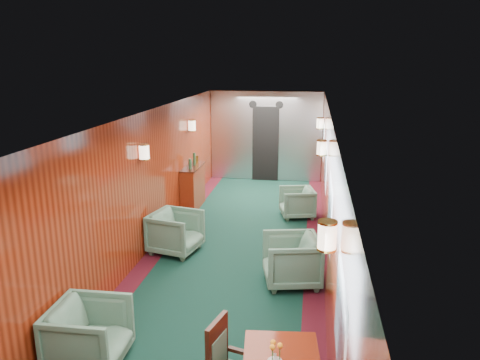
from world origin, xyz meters
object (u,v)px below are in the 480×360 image
Objects in this scene: armchair_right_near at (291,260)px; armchair_right_far at (297,203)px; armchair_left_near at (89,335)px; credenza at (193,186)px; armchair_left_far at (176,232)px.

armchair_right_near reaches higher than armchair_right_far.
armchair_left_near is at bearing -54.67° from armchair_right_near.
credenza is 4.06m from armchair_right_near.
armchair_right_near is (2.07, 2.24, 0.01)m from armchair_left_near.
armchair_right_near is at bearing -13.01° from armchair_right_far.
armchair_left_near is at bearing -87.13° from credenza.
armchair_right_far is at bearing -29.95° from armchair_left_far.
armchair_right_near reaches higher than armchair_left_near.
armchair_left_far is (0.05, 3.10, 0.00)m from armchair_left_near.
armchair_left_far is 2.19m from armchair_right_near.
credenza is at bearing 1.82° from armchair_left_near.
armchair_left_far is at bearing -125.02° from armchair_right_near.
credenza reaches higher than armchair_right_far.
armchair_left_far is at bearing -56.12° from armchair_right_far.
armchair_left_far reaches higher than armchair_right_far.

